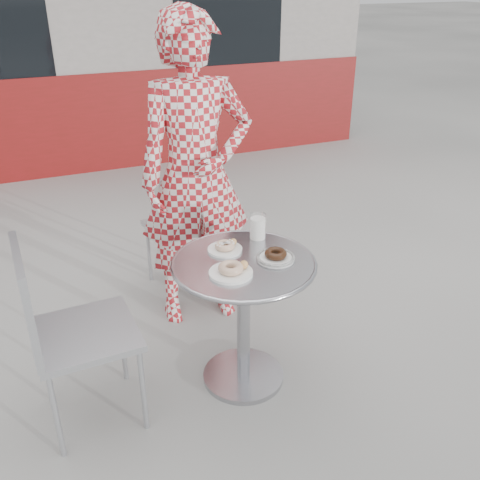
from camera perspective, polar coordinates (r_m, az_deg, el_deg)
name	(u,v)px	position (r m, az deg, el deg)	size (l,w,h in m)	color
ground	(239,381)	(2.86, -0.11, -14.85)	(60.00, 60.00, 0.00)	#A7A59F
storefront	(67,8)	(7.59, -17.95, 22.45)	(6.02, 4.55, 3.00)	gray
bistro_table	(244,292)	(2.57, 0.39, -5.61)	(0.69, 0.69, 0.69)	#BAB9BE
chair_far	(184,251)	(3.51, -6.01, -1.22)	(0.45, 0.46, 0.85)	#B2B4BA
chair_left	(88,368)	(2.60, -15.95, -12.96)	(0.46, 0.45, 0.92)	#B2B4BA
seated_person	(196,176)	(2.99, -4.71, 6.80)	(0.64, 0.42, 1.77)	maroon
plate_far	(225,247)	(2.58, -1.57, -0.76)	(0.17, 0.17, 0.04)	white
plate_near	(232,270)	(2.38, -0.91, -3.23)	(0.20, 0.20, 0.05)	white
plate_checker	(276,256)	(2.50, 3.82, -1.76)	(0.18, 0.18, 0.05)	white
milk_cup	(258,227)	(2.68, 1.90, 1.38)	(0.08, 0.08, 0.13)	white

